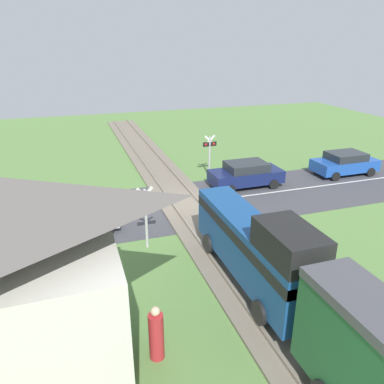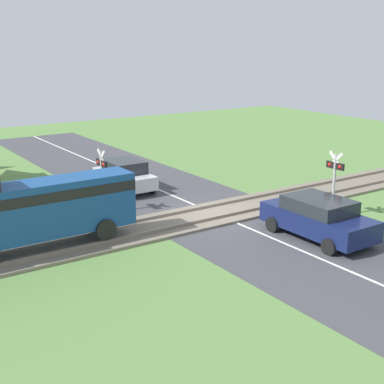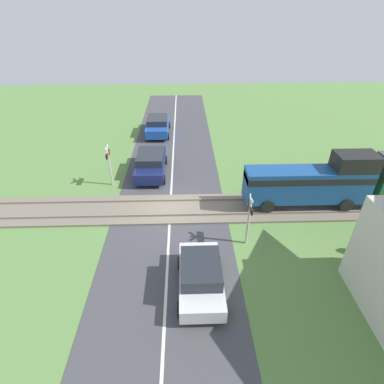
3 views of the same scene
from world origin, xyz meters
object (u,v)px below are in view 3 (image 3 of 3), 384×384
car_near_crossing (151,163)px  pedestrian_by_station (382,243)px  car_far_side (201,276)px  crossing_signal_east_approach (249,214)px  crossing_signal_west_approach (109,160)px  car_behind_queue (158,125)px

car_near_crossing → pedestrian_by_station: bearing=54.0°
car_far_side → pedestrian_by_station: 8.68m
crossing_signal_east_approach → pedestrian_by_station: crossing_signal_east_approach is taller
crossing_signal_west_approach → car_behind_queue: bearing=164.4°
car_far_side → car_near_crossing: bearing=-163.9°
car_behind_queue → car_far_side: bearing=9.5°
car_far_side → crossing_signal_east_approach: bearing=138.7°
car_near_crossing → crossing_signal_east_approach: bearing=36.2°
car_behind_queue → crossing_signal_west_approach: (8.68, -2.42, 1.00)m
car_far_side → pedestrian_by_station: pedestrian_by_station is taller
crossing_signal_west_approach → crossing_signal_east_approach: (5.79, 7.72, 0.00)m
car_near_crossing → crossing_signal_west_approach: crossing_signal_west_approach is taller
car_near_crossing → car_far_side: (9.99, 2.88, -0.02)m
car_far_side → car_behind_queue: car_far_side is taller
car_behind_queue → crossing_signal_west_approach: size_ratio=1.52×
car_far_side → car_behind_queue: 17.46m
car_near_crossing → crossing_signal_west_approach: 2.99m
car_far_side → pedestrian_by_station: (-1.74, 8.50, -0.02)m
pedestrian_by_station → crossing_signal_west_approach: bearing=-116.3°
crossing_signal_west_approach → pedestrian_by_station: crossing_signal_west_approach is taller
crossing_signal_west_approach → crossing_signal_east_approach: bearing=53.1°
pedestrian_by_station → car_near_crossing: bearing=-126.0°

